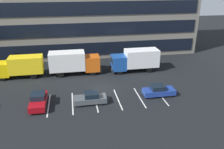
% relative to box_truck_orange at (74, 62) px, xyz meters
% --- Properties ---
extents(ground_plane, '(120.00, 120.00, 0.00)m').
position_rel_box_truck_orange_xyz_m(ground_plane, '(3.70, -5.86, -2.03)').
color(ground_plane, black).
extents(lot_markings, '(14.14, 5.40, 0.01)m').
position_rel_box_truck_orange_xyz_m(lot_markings, '(3.70, -9.43, -2.03)').
color(lot_markings, silver).
rests_on(lot_markings, ground_plane).
extents(box_truck_orange, '(7.80, 2.58, 3.61)m').
position_rel_box_truck_orange_xyz_m(box_truck_orange, '(0.00, 0.00, 0.00)').
color(box_truck_orange, '#D85914').
rests_on(box_truck_orange, ground_plane).
extents(box_truck_blue, '(7.64, 2.53, 3.54)m').
position_rel_box_truck_orange_xyz_m(box_truck_blue, '(9.79, -0.45, -0.04)').
color(box_truck_blue, '#194799').
rests_on(box_truck_blue, ground_plane).
extents(box_truck_yellow_all, '(7.03, 2.33, 3.26)m').
position_rel_box_truck_orange_xyz_m(box_truck_yellow_all, '(-7.92, 0.06, -0.20)').
color(box_truck_yellow_all, yellow).
rests_on(box_truck_yellow_all, ground_plane).
extents(sedan_charcoal, '(3.92, 1.64, 1.40)m').
position_rel_box_truck_orange_xyz_m(sedan_charcoal, '(1.64, -9.81, -1.37)').
color(sedan_charcoal, '#474C51').
rests_on(sedan_charcoal, ground_plane).
extents(sedan_maroon, '(1.79, 4.28, 1.53)m').
position_rel_box_truck_orange_xyz_m(sedan_maroon, '(-4.41, -9.34, -1.31)').
color(sedan_maroon, maroon).
rests_on(sedan_maroon, ground_plane).
extents(sedan_navy, '(4.06, 1.70, 1.45)m').
position_rel_box_truck_orange_xyz_m(sedan_navy, '(10.39, -9.33, -1.35)').
color(sedan_navy, navy).
rests_on(sedan_navy, ground_plane).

